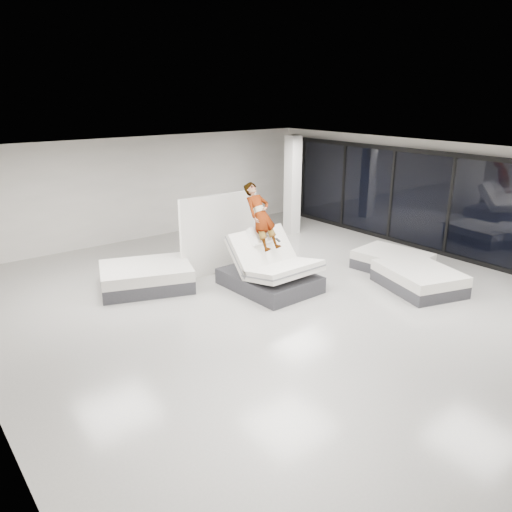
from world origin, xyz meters
The scene contains 10 objects.
room centered at (0.00, 0.00, 1.60)m, with size 14.00×14.04×3.20m.
hero_bed centered at (0.31, 1.08, 0.43)m, with size 1.72×2.23×1.47m.
person centered at (0.30, 1.43, 1.38)m, with size 0.62×0.40×1.69m, color slate.
remote centered at (0.53, 1.09, 1.17)m, with size 0.05×0.14×0.03m, color black.
divider_panel centered at (0.02, 2.81, 1.03)m, with size 2.26×0.10×2.05m, color white.
flat_bed_right_far centered at (3.70, 0.14, 0.24)m, with size 1.56×1.94×0.49m.
flat_bed_right_near centered at (3.09, -1.10, 0.26)m, with size 1.92×2.24×0.53m.
flat_bed_left_far centered at (-2.03, 2.93, 0.29)m, with size 2.49×2.17×0.57m.
column centered at (4.00, 4.50, 1.60)m, with size 0.40×0.40×3.20m, color silver.
storefront_glazing centered at (5.90, 0.00, 1.45)m, with size 0.12×13.40×2.92m.
Camera 1 is at (-6.77, -7.53, 4.50)m, focal length 35.00 mm.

